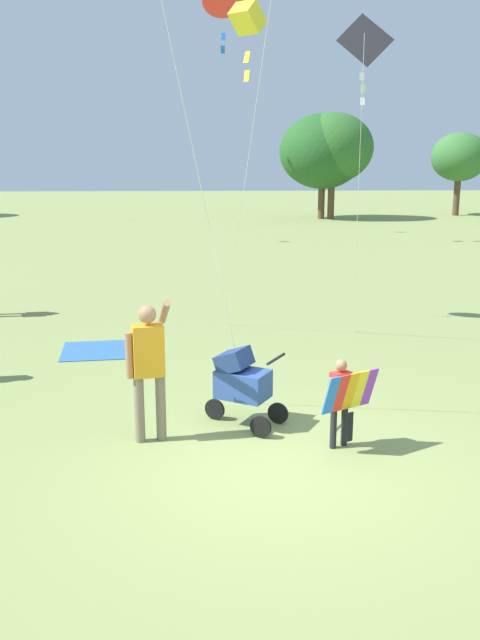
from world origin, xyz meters
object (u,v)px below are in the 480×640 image
child_with_butterfly_kite (342,395)px  person_adult_flyer (149,360)px  stroller (241,380)px  kite_green_novelty (223,3)px  kite_adult_black (247,2)px  kite_orange_delta (364,50)px  picnic_blanket (102,350)px

child_with_butterfly_kite → person_adult_flyer: (-2.28, 0.32, 0.36)m
stroller → kite_green_novelty: size_ratio=0.17×
person_adult_flyer → kite_adult_black: bearing=44.5°
kite_adult_black → person_adult_flyer: bearing=-135.5°
kite_green_novelty → stroller: bearing=-89.0°
person_adult_flyer → kite_orange_delta: 7.52m
person_adult_flyer → kite_green_novelty: bearing=79.8°
person_adult_flyer → kite_green_novelty: kite_green_novelty is taller
child_with_butterfly_kite → kite_green_novelty: kite_green_novelty is taller
person_adult_flyer → kite_adult_black: 4.56m
child_with_butterfly_kite → stroller: child_with_butterfly_kite is taller
person_adult_flyer → picnic_blanket: bearing=106.8°
kite_orange_delta → picnic_blanket: size_ratio=4.24×
child_with_butterfly_kite → kite_green_novelty: bearing=101.5°
stroller → kite_adult_black: kite_adult_black is taller
kite_green_novelty → picnic_blanket: size_ratio=4.64×
stroller → picnic_blanket: 4.29m
kite_green_novelty → picnic_blanket: 6.76m
stroller → kite_orange_delta: size_ratio=0.18×
child_with_butterfly_kite → stroller: bearing=146.5°
kite_orange_delta → kite_green_novelty: size_ratio=0.91×
child_with_butterfly_kite → kite_green_novelty: size_ratio=0.17×
child_with_butterfly_kite → kite_adult_black: (-1.04, 1.53, 4.58)m
picnic_blanket → child_with_butterfly_kite: bearing=-51.0°
child_with_butterfly_kite → kite_adult_black: 4.94m
picnic_blanket → stroller: bearing=-56.6°
child_with_butterfly_kite → kite_adult_black: size_ratio=0.19×
stroller → kite_adult_black: bearing=82.3°
child_with_butterfly_kite → picnic_blanket: bearing=129.0°
kite_adult_black → kite_orange_delta: size_ratio=0.96×
child_with_butterfly_kite → kite_green_novelty: 8.27m
child_with_butterfly_kite → picnic_blanket: (-3.49, 4.30, -0.65)m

